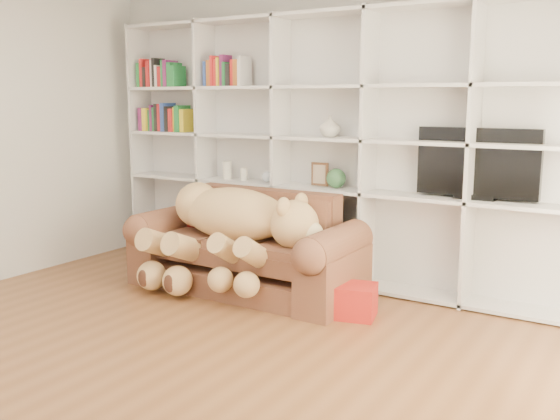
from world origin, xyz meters
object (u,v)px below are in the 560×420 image
Objects in this scene: sofa at (248,253)px; tv at (478,164)px; gift_box at (354,301)px; teddy_bear at (229,225)px.

sofa is 2.13× the size of tv.
tv is (1.76, 0.64, 0.82)m from sofa.
tv is at bearing 20.05° from sofa.
gift_box is at bearing -7.80° from sofa.
sofa is 2.05m from tv.
teddy_bear is 2.08m from tv.
tv is at bearing 50.02° from gift_box.
teddy_bear is at bearing -179.02° from gift_box.
gift_box is at bearing -129.98° from tv.
sofa reaches higher than gift_box.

